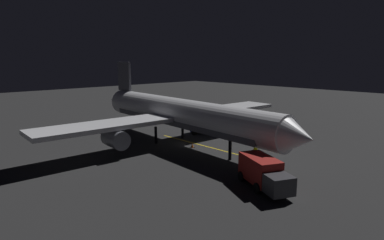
% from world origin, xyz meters
% --- Properties ---
extents(ground_plane, '(180.00, 180.00, 0.20)m').
position_xyz_m(ground_plane, '(0.00, 0.00, -0.10)').
color(ground_plane, '#272728').
extents(apron_guide_stripe, '(0.47, 18.94, 0.01)m').
position_xyz_m(apron_guide_stripe, '(-1.65, 4.00, 0.00)').
color(apron_guide_stripe, gold).
rests_on(apron_guide_stripe, ground_plane).
extents(airliner, '(36.05, 37.92, 10.48)m').
position_xyz_m(airliner, '(-0.04, -0.60, 3.89)').
color(airliner, white).
rests_on(airliner, ground_plane).
extents(baggage_truck, '(4.41, 6.24, 2.60)m').
position_xyz_m(baggage_truck, '(4.58, 15.61, 1.32)').
color(baggage_truck, maroon).
rests_on(baggage_truck, ground_plane).
extents(catering_truck, '(5.58, 5.96, 2.35)m').
position_xyz_m(catering_truck, '(-6.98, -1.60, 1.23)').
color(catering_truck, navy).
rests_on(catering_truck, ground_plane).
extents(ground_crew_worker, '(0.40, 0.40, 1.74)m').
position_xyz_m(ground_crew_worker, '(-1.49, 10.51, 0.89)').
color(ground_crew_worker, black).
rests_on(ground_crew_worker, ground_plane).
extents(traffic_cone_near_left, '(0.50, 0.50, 0.55)m').
position_xyz_m(traffic_cone_near_left, '(0.03, 2.08, 0.25)').
color(traffic_cone_near_left, '#EA590F').
rests_on(traffic_cone_near_left, ground_plane).
extents(traffic_cone_near_right, '(0.50, 0.50, 0.55)m').
position_xyz_m(traffic_cone_near_right, '(-6.37, 7.53, 0.25)').
color(traffic_cone_near_right, '#EA590F').
rests_on(traffic_cone_near_right, ground_plane).
extents(traffic_cone_under_wing, '(0.50, 0.50, 0.55)m').
position_xyz_m(traffic_cone_under_wing, '(-7.11, 6.81, 0.25)').
color(traffic_cone_under_wing, '#EA590F').
rests_on(traffic_cone_under_wing, ground_plane).
extents(traffic_cone_far, '(0.50, 0.50, 0.55)m').
position_xyz_m(traffic_cone_far, '(-4.67, 8.15, 0.25)').
color(traffic_cone_far, '#EA590F').
rests_on(traffic_cone_far, ground_plane).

